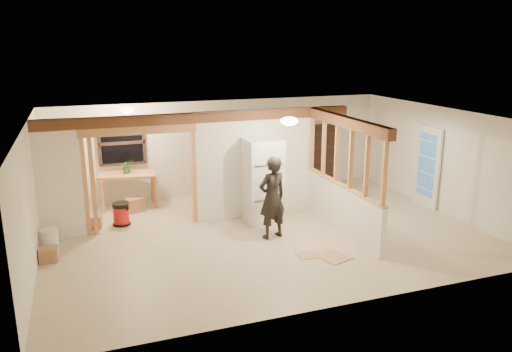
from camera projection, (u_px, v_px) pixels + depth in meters
name	position (u px, v px, depth m)	size (l,w,h in m)	color
floor	(265.00, 233.00, 10.70)	(9.00, 6.50, 0.01)	beige
ceiling	(266.00, 117.00, 10.05)	(9.00, 6.50, 0.01)	white
wall_back	(222.00, 147.00, 13.33)	(9.00, 0.01, 2.50)	white
wall_front	(343.00, 230.00, 7.42)	(9.00, 0.01, 2.50)	white
wall_left	(30.00, 199.00, 8.91)	(0.01, 6.50, 2.50)	white
wall_right	(442.00, 160.00, 11.84)	(0.01, 6.50, 2.50)	white
partition_left_stub	(59.00, 180.00, 10.14)	(0.90, 0.12, 2.50)	white
partition_center	(255.00, 163.00, 11.53)	(2.80, 0.12, 2.50)	white
doorway_frame	(141.00, 180.00, 10.72)	(2.46, 0.14, 2.20)	tan
header_beam_back	(203.00, 117.00, 10.85)	(7.00, 0.18, 0.22)	brown
header_beam_right	(345.00, 122.00, 10.24)	(0.18, 3.30, 0.22)	brown
pony_wall	(341.00, 209.00, 10.73)	(0.12, 3.20, 1.00)	white
stud_partition	(344.00, 156.00, 10.43)	(0.14, 3.20, 1.32)	tan
window_back	(122.00, 143.00, 12.33)	(1.12, 0.10, 1.10)	black
french_door	(428.00, 167.00, 12.25)	(0.12, 0.86, 2.00)	white
ceiling_dome_main	(289.00, 121.00, 9.70)	(0.36, 0.36, 0.16)	#FFEABF
ceiling_dome_util	(127.00, 110.00, 11.33)	(0.32, 0.32, 0.14)	#FFEABF
hanging_bulb	(155.00, 126.00, 10.94)	(0.07, 0.07, 0.07)	#FFD88C
refrigerator	(263.00, 181.00, 11.21)	(0.78, 0.76, 1.91)	silver
woman	(272.00, 198.00, 10.25)	(0.63, 0.42, 1.74)	black
work_table	(128.00, 190.00, 12.29)	(1.37, 0.68, 0.86)	tan
potted_plant	(127.00, 166.00, 12.15)	(0.31, 0.27, 0.35)	#33752C
shop_vac	(121.00, 214.00, 11.12)	(0.40, 0.40, 0.52)	red
bookshelf	(319.00, 155.00, 14.14)	(0.86, 0.29, 1.73)	black
bucket	(50.00, 240.00, 9.79)	(0.33, 0.33, 0.42)	white
box_util_a	(135.00, 205.00, 12.05)	(0.39, 0.33, 0.33)	#A97552
box_util_b	(94.00, 222.00, 10.95)	(0.31, 0.31, 0.29)	#A97552
box_front	(49.00, 254.00, 9.29)	(0.33, 0.27, 0.27)	#A97552
floor_panel_near	(334.00, 257.00, 9.47)	(0.52, 0.52, 0.02)	tan
floor_panel_far	(309.00, 255.00, 9.58)	(0.45, 0.36, 0.01)	tan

